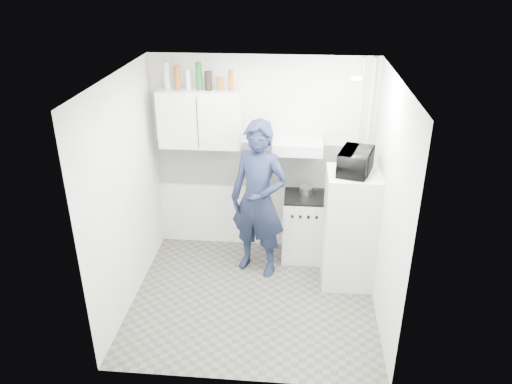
{
  "coord_description": "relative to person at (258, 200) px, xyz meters",
  "views": [
    {
      "loc": [
        0.46,
        -4.73,
        3.66
      ],
      "look_at": [
        0.0,
        0.3,
        1.25
      ],
      "focal_mm": 35.0,
      "sensor_mm": 36.0,
      "label": 1
    }
  ],
  "objects": [
    {
      "name": "upper_cabinet",
      "position": [
        -0.75,
        0.44,
        0.86
      ],
      "size": [
        1.0,
        0.35,
        0.7
      ],
      "primitive_type": "cube",
      "color": "silver",
      "rests_on": "wall_back"
    },
    {
      "name": "bottle_d",
      "position": [
        -0.75,
        0.44,
        1.38
      ],
      "size": [
        0.07,
        0.07,
        0.32
      ],
      "primitive_type": "cylinder",
      "color": "#144C1E",
      "rests_on": "upper_cabinet"
    },
    {
      "name": "saucepan",
      "position": [
        0.57,
        0.42,
        -0.04
      ],
      "size": [
        0.18,
        0.18,
        0.1
      ],
      "primitive_type": "cylinder",
      "color": "silver",
      "rests_on": "stove_top"
    },
    {
      "name": "wall_back",
      "position": [
        -0.0,
        0.61,
        0.31
      ],
      "size": [
        2.8,
        0.0,
        2.8
      ],
      "primitive_type": "plane",
      "rotation": [
        1.57,
        0.0,
        0.0
      ],
      "color": "white",
      "rests_on": "floor"
    },
    {
      "name": "bottle_a",
      "position": [
        -1.14,
        0.44,
        1.38
      ],
      "size": [
        0.08,
        0.08,
        0.33
      ],
      "primitive_type": "cylinder",
      "color": "#B2B7BC",
      "rests_on": "upper_cabinet"
    },
    {
      "name": "range_hood",
      "position": [
        0.45,
        0.36,
        0.58
      ],
      "size": [
        0.6,
        0.5,
        0.14
      ],
      "primitive_type": "cube",
      "color": "silver",
      "rests_on": "wall_back"
    },
    {
      "name": "canister_a",
      "position": [
        -0.64,
        0.44,
        1.33
      ],
      "size": [
        0.09,
        0.09,
        0.22
      ],
      "primitive_type": "cylinder",
      "color": "black",
      "rests_on": "upper_cabinet"
    },
    {
      "name": "bottle_b",
      "position": [
        -1.01,
        0.44,
        1.35
      ],
      "size": [
        0.07,
        0.07,
        0.28
      ],
      "primitive_type": "cylinder",
      "color": "brown",
      "rests_on": "upper_cabinet"
    },
    {
      "name": "person",
      "position": [
        0.0,
        0.0,
        0.0
      ],
      "size": [
        0.84,
        0.7,
        1.97
      ],
      "primitive_type": "imported",
      "rotation": [
        0.0,
        0.0,
        -0.36
      ],
      "color": "#161E35",
      "rests_on": "floor"
    },
    {
      "name": "stove",
      "position": [
        0.56,
        0.36,
        -0.55
      ],
      "size": [
        0.54,
        0.54,
        0.86
      ],
      "primitive_type": "cube",
      "color": "silver",
      "rests_on": "floor"
    },
    {
      "name": "floor",
      "position": [
        -0.0,
        -0.64,
        -0.99
      ],
      "size": [
        2.8,
        2.8,
        0.0
      ],
      "primitive_type": "plane",
      "color": "#585954",
      "rests_on": "ground"
    },
    {
      "name": "ceiling_spot_fixture",
      "position": [
        1.0,
        -0.44,
        1.58
      ],
      "size": [
        0.1,
        0.1,
        0.02
      ],
      "primitive_type": "cylinder",
      "color": "white",
      "rests_on": "ceiling"
    },
    {
      "name": "bottle_e",
      "position": [
        -0.37,
        0.44,
        1.34
      ],
      "size": [
        0.06,
        0.06,
        0.25
      ],
      "primitive_type": "cylinder",
      "color": "brown",
      "rests_on": "upper_cabinet"
    },
    {
      "name": "pipe_b",
      "position": [
        1.18,
        0.53,
        0.31
      ],
      "size": [
        0.04,
        0.04,
        2.6
      ],
      "primitive_type": "cylinder",
      "color": "silver",
      "rests_on": "floor"
    },
    {
      "name": "canister_b",
      "position": [
        -0.49,
        0.44,
        1.29
      ],
      "size": [
        0.08,
        0.08,
        0.16
      ],
      "primitive_type": "cylinder",
      "color": "brown",
      "rests_on": "upper_cabinet"
    },
    {
      "name": "wall_left",
      "position": [
        -1.4,
        -0.64,
        0.31
      ],
      "size": [
        0.0,
        2.6,
        2.6
      ],
      "primitive_type": "plane",
      "rotation": [
        1.57,
        0.0,
        1.57
      ],
      "color": "white",
      "rests_on": "floor"
    },
    {
      "name": "microwave",
      "position": [
        1.1,
        -0.14,
        0.59
      ],
      "size": [
        0.56,
        0.46,
        0.27
      ],
      "primitive_type": "imported",
      "rotation": [
        0.0,
        0.0,
        1.28
      ],
      "color": "black",
      "rests_on": "fridge"
    },
    {
      "name": "stove_top",
      "position": [
        0.56,
        0.36,
        -0.11
      ],
      "size": [
        0.52,
        0.52,
        0.03
      ],
      "primitive_type": "cube",
      "color": "black",
      "rests_on": "stove"
    },
    {
      "name": "bottle_c",
      "position": [
        -0.88,
        0.44,
        1.34
      ],
      "size": [
        0.06,
        0.06,
        0.25
      ],
      "primitive_type": "cylinder",
      "color": "#B2B7BC",
      "rests_on": "upper_cabinet"
    },
    {
      "name": "fridge",
      "position": [
        1.1,
        -0.14,
        -0.26
      ],
      "size": [
        0.6,
        0.6,
        1.44
      ],
      "primitive_type": "cube",
      "rotation": [
        0.0,
        0.0,
        0.01
      ],
      "color": "silver",
      "rests_on": "floor"
    },
    {
      "name": "backsplash",
      "position": [
        -0.0,
        0.6,
        0.21
      ],
      "size": [
        2.74,
        0.03,
        0.6
      ],
      "primitive_type": "cube",
      "color": "white",
      "rests_on": "wall_back"
    },
    {
      "name": "wall_right",
      "position": [
        1.4,
        -0.64,
        0.31
      ],
      "size": [
        0.0,
        2.6,
        2.6
      ],
      "primitive_type": "plane",
      "rotation": [
        1.57,
        0.0,
        -1.57
      ],
      "color": "white",
      "rests_on": "floor"
    },
    {
      "name": "ceiling",
      "position": [
        -0.0,
        -0.64,
        1.61
      ],
      "size": [
        2.8,
        2.8,
        0.0
      ],
      "primitive_type": "plane",
      "color": "white",
      "rests_on": "wall_back"
    },
    {
      "name": "pipe_a",
      "position": [
        1.3,
        0.53,
        0.31
      ],
      "size": [
        0.05,
        0.05,
        2.6
      ],
      "primitive_type": "cylinder",
      "color": "silver",
      "rests_on": "floor"
    }
  ]
}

